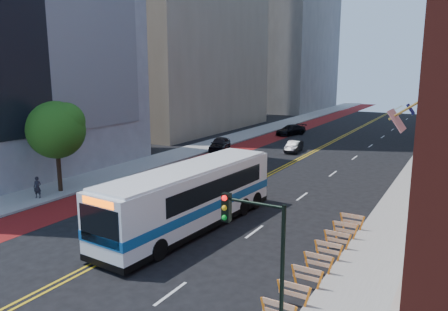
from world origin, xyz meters
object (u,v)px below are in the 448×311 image
car_a (220,144)px  traffic_signal (257,244)px  car_c (291,130)px  pedestrian (37,187)px  street_tree (57,128)px  transit_bus (192,196)px  car_b (294,146)px

car_a → traffic_signal: bearing=-75.0°
car_c → pedestrian: pedestrian is taller
pedestrian → street_tree: bearing=68.1°
transit_bus → car_b: transit_bus is taller
car_a → car_b: car_a is taller
car_b → pedestrian: pedestrian is taller
car_a → car_c: 15.24m
transit_bus → car_b: bearing=101.0°
pedestrian → car_b: bearing=47.0°
car_b → pedestrian: size_ratio=2.52×
street_tree → car_c: (4.61, 35.29, -4.21)m
street_tree → pedestrian: bearing=-88.7°
transit_bus → car_c: (-7.98, 36.53, -1.21)m
transit_bus → car_a: transit_bus is taller
car_a → street_tree: bearing=-112.6°
street_tree → car_c: bearing=82.6°
traffic_signal → car_a: (-18.71, 29.84, -2.95)m
transit_bus → pedestrian: transit_bus is taller
traffic_signal → car_c: traffic_signal is taller
pedestrian → car_c: bearing=59.9°
traffic_signal → car_a: 35.34m
car_c → pedestrian: bearing=-77.3°
traffic_signal → pedestrian: traffic_signal is taller
street_tree → car_c: size_ratio=1.38×
street_tree → transit_bus: 12.99m
traffic_signal → transit_bus: traffic_signal is taller
traffic_signal → car_b: 35.37m
transit_bus → pedestrian: (-12.54, -0.84, -1.00)m
car_a → transit_bus: bearing=-80.8°
car_a → car_c: size_ratio=0.93×
car_b → transit_bus: bearing=-89.6°
traffic_signal → car_c: size_ratio=1.04×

